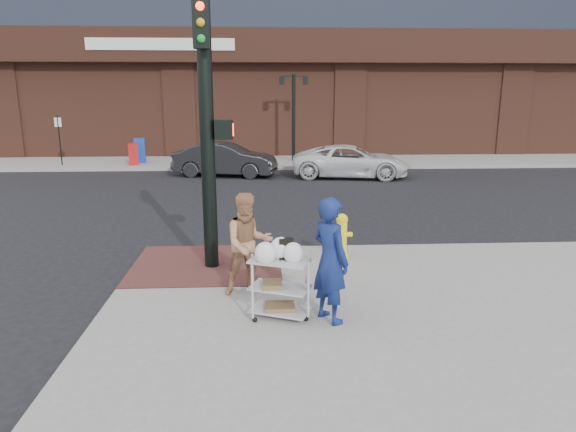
{
  "coord_description": "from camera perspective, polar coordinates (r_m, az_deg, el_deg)",
  "views": [
    {
      "loc": [
        0.46,
        -8.46,
        3.36
      ],
      "look_at": [
        0.91,
        0.2,
        1.25
      ],
      "focal_mm": 32.0,
      "sensor_mm": 36.0,
      "label": 1
    }
  ],
  "objects": [
    {
      "name": "ground",
      "position": [
        9.12,
        -5.71,
        -8.03
      ],
      "size": [
        220.0,
        220.0,
        0.0
      ],
      "primitive_type": "plane",
      "color": "black",
      "rests_on": "ground"
    },
    {
      "name": "sidewalk_far",
      "position": [
        42.34,
        13.7,
        8.81
      ],
      "size": [
        65.0,
        36.0,
        0.15
      ],
      "primitive_type": "cube",
      "color": "gray",
      "rests_on": "ground"
    },
    {
      "name": "brick_curb_ramp",
      "position": [
        9.95,
        -8.97,
        -5.29
      ],
      "size": [
        2.8,
        2.4,
        0.01
      ],
      "primitive_type": "cube",
      "color": "#552A27",
      "rests_on": "sidewalk_near"
    },
    {
      "name": "lamp_post",
      "position": [
        24.52,
        0.62,
        11.91
      ],
      "size": [
        1.32,
        0.22,
        4.0
      ],
      "color": "black",
      "rests_on": "sidewalk_far"
    },
    {
      "name": "parking_sign",
      "position": [
        25.2,
        -24.03,
        7.68
      ],
      "size": [
        0.05,
        0.05,
        2.2
      ],
      "primitive_type": "cylinder",
      "color": "black",
      "rests_on": "sidewalk_far"
    },
    {
      "name": "traffic_signal_pole",
      "position": [
        9.3,
        -8.9,
        10.24
      ],
      "size": [
        0.61,
        0.51,
        5.0
      ],
      "color": "black",
      "rests_on": "sidewalk_near"
    },
    {
      "name": "woman_blue",
      "position": [
        7.25,
        4.72,
        -4.89
      ],
      "size": [
        0.72,
        0.79,
        1.81
      ],
      "primitive_type": "imported",
      "rotation": [
        0.0,
        0.0,
        2.14
      ],
      "color": "navy",
      "rests_on": "sidewalk_near"
    },
    {
      "name": "pedestrian_tan",
      "position": [
        8.27,
        -4.43,
        -3.09
      ],
      "size": [
        0.95,
        0.83,
        1.66
      ],
      "primitive_type": "imported",
      "rotation": [
        0.0,
        0.0,
        0.28
      ],
      "color": "#B27B53",
      "rests_on": "sidewalk_near"
    },
    {
      "name": "sedan_dark",
      "position": [
        21.11,
        -7.0,
        6.26
      ],
      "size": [
        4.34,
        2.25,
        1.36
      ],
      "primitive_type": "imported",
      "rotation": [
        0.0,
        0.0,
        1.37
      ],
      "color": "black",
      "rests_on": "ground"
    },
    {
      "name": "minivan_white",
      "position": [
        20.82,
        7.02,
        6.05
      ],
      "size": [
        4.92,
        2.86,
        1.29
      ],
      "primitive_type": "imported",
      "rotation": [
        0.0,
        0.0,
        1.41
      ],
      "color": "silver",
      "rests_on": "ground"
    },
    {
      "name": "utility_cart",
      "position": [
        7.46,
        -0.91,
        -7.36
      ],
      "size": [
        0.96,
        0.75,
        1.17
      ],
      "color": "#B4B4BA",
      "rests_on": "sidewalk_near"
    },
    {
      "name": "fire_hydrant",
      "position": [
        10.15,
        5.98,
        -2.15
      ],
      "size": [
        0.42,
        0.3,
        0.9
      ],
      "color": "yellow",
      "rests_on": "sidewalk_near"
    },
    {
      "name": "newsbox_red",
      "position": [
        24.08,
        -16.81,
        6.6
      ],
      "size": [
        0.49,
        0.46,
        0.99
      ],
      "primitive_type": "cube",
      "rotation": [
        0.0,
        0.0,
        0.23
      ],
      "color": "red",
      "rests_on": "sidewalk_far"
    },
    {
      "name": "newsbox_blue",
      "position": [
        24.82,
        -16.12,
        7.01
      ],
      "size": [
        0.53,
        0.49,
        1.14
      ],
      "primitive_type": "cube",
      "rotation": [
        0.0,
        0.0,
        0.13
      ],
      "color": "#173C9B",
      "rests_on": "sidewalk_far"
    }
  ]
}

